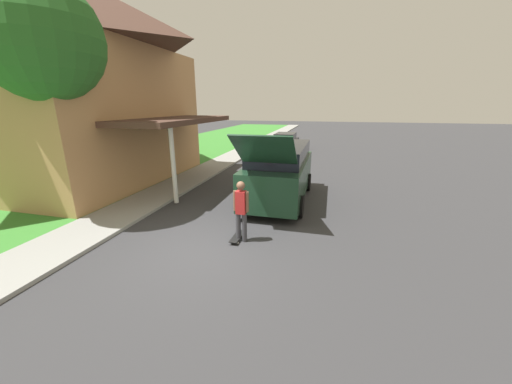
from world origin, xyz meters
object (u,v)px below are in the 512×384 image
object	(u,v)px
skateboarder	(241,209)
skateboard	(237,236)
car_down_street	(285,142)
lawn_tree_near	(40,41)
suv_parked	(280,172)

from	to	relation	value
skateboarder	skateboard	world-z (taller)	skateboarder
car_down_street	skateboard	size ratio (longest dim) A/B	5.64
skateboarder	skateboard	bearing A→B (deg)	154.65
car_down_street	skateboarder	xyz separation A→B (m)	(1.44, -16.70, 0.29)
car_down_street	lawn_tree_near	bearing A→B (deg)	-105.19
suv_parked	skateboard	world-z (taller)	suv_parked
lawn_tree_near	skateboarder	distance (m)	7.28
lawn_tree_near	skateboard	bearing A→B (deg)	-2.97
lawn_tree_near	skateboard	size ratio (longest dim) A/B	8.50
skateboarder	skateboard	size ratio (longest dim) A/B	2.05
suv_parked	skateboard	size ratio (longest dim) A/B	7.18
lawn_tree_near	skateboard	world-z (taller)	lawn_tree_near
car_down_street	skateboard	xyz separation A→B (m)	(1.30, -16.63, -0.54)
skateboarder	lawn_tree_near	bearing A→B (deg)	176.45
lawn_tree_near	car_down_street	world-z (taller)	lawn_tree_near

